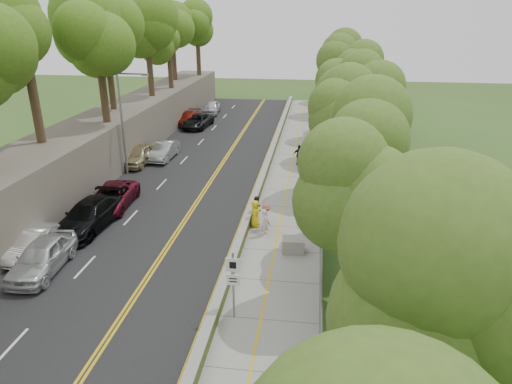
% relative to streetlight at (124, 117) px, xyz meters
% --- Properties ---
extents(ground, '(140.00, 140.00, 0.00)m').
position_rel_streetlight_xyz_m(ground, '(10.46, -14.00, -4.64)').
color(ground, '#33511E').
rests_on(ground, ground).
extents(road, '(11.20, 66.00, 0.04)m').
position_rel_streetlight_xyz_m(road, '(5.06, 1.00, -4.62)').
color(road, black).
rests_on(road, ground).
extents(sidewalk, '(4.20, 66.00, 0.05)m').
position_rel_streetlight_xyz_m(sidewalk, '(13.01, 1.00, -4.61)').
color(sidewalk, gray).
rests_on(sidewalk, ground).
extents(jersey_barrier, '(0.42, 66.00, 0.60)m').
position_rel_streetlight_xyz_m(jersey_barrier, '(10.71, 1.00, -4.34)').
color(jersey_barrier, '#9CC22C').
rests_on(jersey_barrier, ground).
extents(rock_embankment, '(5.00, 66.00, 4.00)m').
position_rel_streetlight_xyz_m(rock_embankment, '(-3.04, 1.00, -2.64)').
color(rock_embankment, '#595147').
rests_on(rock_embankment, ground).
extents(chainlink_fence, '(0.04, 66.00, 2.00)m').
position_rel_streetlight_xyz_m(chainlink_fence, '(15.11, 1.00, -3.64)').
color(chainlink_fence, slate).
rests_on(chainlink_fence, ground).
extents(trees_embankment, '(6.40, 66.00, 13.00)m').
position_rel_streetlight_xyz_m(trees_embankment, '(-2.54, 1.00, 5.86)').
color(trees_embankment, '#4E7A1D').
rests_on(trees_embankment, rock_embankment).
extents(trees_fenceside, '(7.00, 66.00, 14.00)m').
position_rel_streetlight_xyz_m(trees_fenceside, '(17.46, 1.00, 2.36)').
color(trees_fenceside, '#527526').
rests_on(trees_fenceside, ground).
extents(streetlight, '(2.52, 0.22, 8.00)m').
position_rel_streetlight_xyz_m(streetlight, '(0.00, 0.00, 0.00)').
color(streetlight, gray).
rests_on(streetlight, ground).
extents(signpost, '(0.62, 0.09, 3.10)m').
position_rel_streetlight_xyz_m(signpost, '(11.51, -17.02, -2.68)').
color(signpost, gray).
rests_on(signpost, sidewalk).
extents(construction_barrel, '(0.50, 0.50, 0.82)m').
position_rel_streetlight_xyz_m(construction_barrel, '(14.41, 9.80, -4.18)').
color(construction_barrel, '#E44024').
rests_on(construction_barrel, sidewalk).
extents(concrete_block, '(1.22, 0.94, 0.79)m').
position_rel_streetlight_xyz_m(concrete_block, '(13.66, -11.00, -4.20)').
color(concrete_block, gray).
rests_on(concrete_block, sidewalk).
extents(car_0, '(2.22, 4.85, 1.61)m').
position_rel_streetlight_xyz_m(car_0, '(1.44, -14.61, -3.79)').
color(car_0, silver).
rests_on(car_0, road).
extents(car_1, '(1.67, 4.10, 1.32)m').
position_rel_streetlight_xyz_m(car_1, '(-0.14, -13.11, -3.94)').
color(car_1, white).
rests_on(car_1, road).
extents(car_2, '(2.76, 5.42, 1.47)m').
position_rel_streetlight_xyz_m(car_2, '(1.46, -6.62, -3.87)').
color(car_2, maroon).
rests_on(car_2, road).
extents(car_3, '(2.72, 5.82, 1.64)m').
position_rel_streetlight_xyz_m(car_3, '(1.46, -9.71, -3.78)').
color(car_3, black).
rests_on(car_3, road).
extents(car_4, '(2.25, 4.89, 1.62)m').
position_rel_streetlight_xyz_m(car_4, '(-0.14, 2.48, -3.79)').
color(car_4, tan).
rests_on(car_4, road).
extents(car_5, '(1.65, 4.53, 1.48)m').
position_rel_streetlight_xyz_m(car_5, '(1.46, 4.19, -3.86)').
color(car_5, '#A2A5A8').
rests_on(car_5, road).
extents(car_6, '(2.90, 5.43, 1.45)m').
position_rel_streetlight_xyz_m(car_6, '(1.45, 15.83, -3.87)').
color(car_6, black).
rests_on(car_6, road).
extents(car_7, '(2.38, 5.01, 1.41)m').
position_rel_streetlight_xyz_m(car_7, '(-0.07, 17.18, -3.90)').
color(car_7, maroon).
rests_on(car_7, road).
extents(car_8, '(2.29, 4.88, 1.62)m').
position_rel_streetlight_xyz_m(car_8, '(1.33, 23.16, -3.79)').
color(car_8, silver).
rests_on(car_8, road).
extents(painter_0, '(0.53, 0.81, 1.67)m').
position_rel_streetlight_xyz_m(painter_0, '(11.21, -8.18, -3.76)').
color(painter_0, yellow).
rests_on(painter_0, sidewalk).
extents(painter_1, '(0.52, 0.66, 1.60)m').
position_rel_streetlight_xyz_m(painter_1, '(11.91, -9.23, -3.79)').
color(painter_1, silver).
rests_on(painter_1, sidewalk).
extents(painter_2, '(0.82, 0.93, 1.60)m').
position_rel_streetlight_xyz_m(painter_2, '(11.21, -7.35, -3.79)').
color(painter_2, black).
rests_on(painter_2, sidewalk).
extents(painter_3, '(0.93, 1.18, 1.61)m').
position_rel_streetlight_xyz_m(painter_3, '(11.91, -8.49, -3.79)').
color(painter_3, '#985743').
rests_on(painter_3, sidewalk).
extents(person_far, '(1.06, 0.51, 1.75)m').
position_rel_streetlight_xyz_m(person_far, '(13.26, 3.95, -3.71)').
color(person_far, black).
rests_on(person_far, sidewalk).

